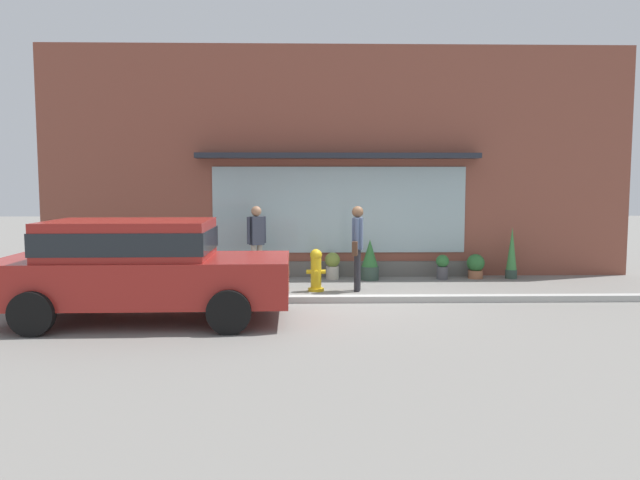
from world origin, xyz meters
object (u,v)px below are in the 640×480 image
potted_plant_window_left (166,271)px  potted_plant_near_hydrant (125,258)px  potted_plant_trailing_edge (370,261)px  potted_plant_window_right (442,266)px  potted_plant_window_center (476,266)px  parked_car_red (139,264)px  potted_plant_doorstep (332,265)px  pedestrian_with_handbag (357,241)px  pedestrian_passerby (257,238)px  fire_hydrant (316,270)px  potted_plant_by_entrance (512,254)px

potted_plant_window_left → potted_plant_near_hydrant: bearing=-174.3°
potted_plant_trailing_edge → potted_plant_window_right: (1.69, 0.06, -0.14)m
potted_plant_window_center → potted_plant_window_left: 7.18m
parked_car_red → potted_plant_near_hydrant: bearing=108.4°
potted_plant_window_left → potted_plant_window_right: 6.37m
potted_plant_doorstep → potted_plant_near_hydrant: (-4.73, -0.15, 0.20)m
pedestrian_with_handbag → potted_plant_window_center: bearing=130.0°
potted_plant_near_hydrant → potted_plant_doorstep: bearing=1.8°
parked_car_red → potted_plant_window_center: bearing=31.7°
potted_plant_window_left → potted_plant_trailing_edge: 4.69m
potted_plant_window_left → potted_plant_trailing_edge: (4.68, -0.07, 0.22)m
pedestrian_with_handbag → parked_car_red: (-3.71, -2.63, -0.11)m
potted_plant_window_right → potted_plant_window_left: bearing=179.8°
potted_plant_window_center → potted_plant_doorstep: 3.35m
potted_plant_window_left → potted_plant_near_hydrant: 0.95m
pedestrian_passerby → potted_plant_doorstep: 1.88m
fire_hydrant → potted_plant_window_center: bearing=23.0°
potted_plant_doorstep → potted_plant_window_right: potted_plant_doorstep is taller
potted_plant_near_hydrant → potted_plant_window_right: bearing=0.6°
potted_plant_window_center → fire_hydrant: bearing=-157.0°
potted_plant_window_center → pedestrian_passerby: bearing=-175.4°
fire_hydrant → pedestrian_with_handbag: (0.84, -0.05, 0.59)m
fire_hydrant → potted_plant_by_entrance: size_ratio=0.73×
potted_plant_trailing_edge → pedestrian_with_handbag: bearing=-105.7°
pedestrian_with_handbag → potted_plant_window_left: (-4.27, 1.55, -0.81)m
pedestrian_with_handbag → parked_car_red: size_ratio=0.38×
pedestrian_passerby → potted_plant_doorstep: pedestrian_passerby is taller
potted_plant_near_hydrant → potted_plant_window_right: size_ratio=1.95×
potted_plant_trailing_edge → fire_hydrant: bearing=-131.4°
potted_plant_by_entrance → potted_plant_window_right: bearing=-177.0°
potted_plant_window_left → parked_car_red: bearing=-82.4°
potted_plant_trailing_edge → potted_plant_near_hydrant: (-5.58, -0.01, 0.09)m
pedestrian_with_handbag → potted_plant_window_right: size_ratio=3.07×
potted_plant_trailing_edge → potted_plant_near_hydrant: bearing=-179.8°
potted_plant_doorstep → potted_plant_trailing_edge: potted_plant_trailing_edge is taller
potted_plant_doorstep → potted_plant_by_entrance: size_ratio=0.52×
parked_car_red → potted_plant_doorstep: 5.39m
potted_plant_near_hydrant → potted_plant_by_entrance: size_ratio=0.93×
pedestrian_with_handbag → potted_plant_doorstep: size_ratio=2.81×
pedestrian_passerby → potted_plant_by_entrance: (5.90, 0.39, -0.42)m
pedestrian_with_handbag → parked_car_red: bearing=-44.2°
potted_plant_trailing_edge → potted_plant_near_hydrant: 5.58m
potted_plant_window_right → parked_car_red: bearing=-144.4°
potted_plant_window_left → potted_plant_doorstep: size_ratio=0.72×
potted_plant_trailing_edge → potted_plant_near_hydrant: potted_plant_near_hydrant is taller
fire_hydrant → potted_plant_window_left: (-3.42, 1.50, -0.22)m
pedestrian_passerby → potted_plant_doorstep: (1.72, 0.38, -0.67)m
fire_hydrant → potted_plant_doorstep: bearing=75.4°
potted_plant_doorstep → potted_plant_trailing_edge: size_ratio=0.67×
pedestrian_passerby → potted_plant_near_hydrant: size_ratio=1.54×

